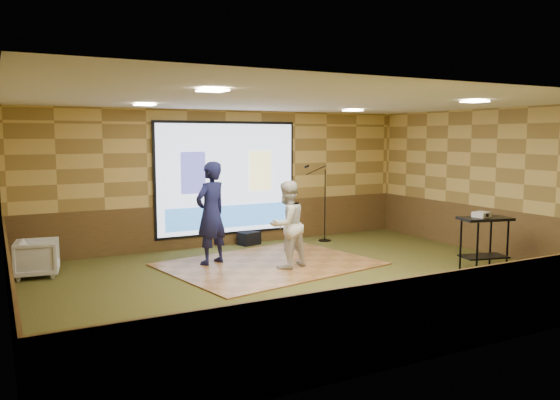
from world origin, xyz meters
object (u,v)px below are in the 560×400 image
projector_screen (227,180)px  banquet_chair (37,258)px  player_left (211,213)px  player_right (287,225)px  projector (481,214)px  duffel_bag (249,238)px  mic_stand (323,220)px  dance_floor (269,264)px  av_table (485,233)px

projector_screen → banquet_chair: bearing=-165.2°
player_left → player_right: 1.47m
projector → projector_screen: bearing=115.3°
projector → duffel_bag: 5.00m
player_left → mic_stand: (3.14, 1.04, -0.50)m
projector_screen → dance_floor: bearing=-91.2°
projector_screen → mic_stand: bearing=-15.9°
projector_screen → projector: projector_screen is taller
mic_stand → duffel_bag: size_ratio=3.87×
player_left → duffel_bag: (1.45, 1.45, -0.85)m
projector_screen → mic_stand: (2.13, -0.61, -0.98)m
dance_floor → av_table: (3.31, -2.14, 0.66)m
player_left → player_right: (1.11, -0.94, -0.17)m
player_right → dance_floor: bearing=-88.4°
projector_screen → duffel_bag: size_ratio=7.17×
player_right → av_table: bearing=134.8°
av_table → projector: bearing=125.3°
dance_floor → banquet_chair: banquet_chair is taller
mic_stand → dance_floor: bearing=-120.9°
player_right → banquet_chair: player_right is taller
projector → duffel_bag: size_ratio=0.62×
player_left → projector: bearing=123.9°
av_table → banquet_chair: av_table is taller
player_right → banquet_chair: 4.40m
banquet_chair → mic_stand: bearing=-77.2°
dance_floor → mic_stand: bearing=35.6°
player_left → projector: player_left is taller
dance_floor → duffel_bag: duffel_bag is taller
av_table → projector: size_ratio=3.37×
player_right → mic_stand: size_ratio=0.89×
projector_screen → av_table: projector_screen is taller
dance_floor → player_left: bearing=152.3°
projector_screen → player_left: projector_screen is taller
banquet_chair → duffel_bag: bearing=-70.4°
mic_stand → banquet_chair: (-6.12, -0.45, -0.17)m
av_table → mic_stand: bearing=107.2°
player_right → duffel_bag: size_ratio=3.45×
duffel_bag → player_right: bearing=-97.9°
av_table → projector: 0.34m
mic_stand → banquet_chair: 6.14m
projector → player_right: bearing=140.2°
dance_floor → player_right: player_right is taller
player_right → projector: (3.13, -1.66, 0.19)m
duffel_bag → player_left: bearing=-134.9°
player_left → mic_stand: bearing=173.7°
dance_floor → projector_screen: bearing=88.8°
player_left → dance_floor: bearing=127.7°
player_right → av_table: size_ratio=1.66×
mic_stand → banquet_chair: mic_stand is taller
mic_stand → banquet_chair: size_ratio=2.52×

